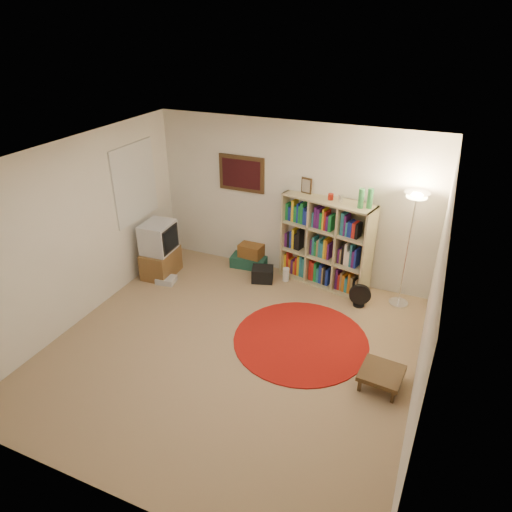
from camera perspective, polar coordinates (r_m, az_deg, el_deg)
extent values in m
cube|color=#917555|center=(6.05, -3.18, -11.64)|extent=(4.50, 4.50, 0.02)
cube|color=white|center=(4.86, -3.97, 11.97)|extent=(4.50, 4.50, 0.02)
cube|color=beige|center=(7.24, 4.49, 6.86)|extent=(4.50, 0.02, 2.50)
cube|color=beige|center=(3.85, -19.26, -16.24)|extent=(4.50, 0.02, 2.50)
cube|color=beige|center=(6.58, -21.47, 2.70)|extent=(0.02, 4.50, 2.50)
cube|color=beige|center=(4.89, 21.06, -6.14)|extent=(0.02, 4.50, 2.50)
cube|color=#342212|center=(7.39, -1.81, 10.26)|extent=(0.78, 0.04, 0.58)
cube|color=#3C0C11|center=(7.38, -1.88, 10.22)|extent=(0.66, 0.01, 0.46)
cube|color=white|center=(7.35, -14.91, 8.83)|extent=(0.03, 1.00, 1.20)
cube|color=beige|center=(6.92, 19.06, 3.89)|extent=(0.08, 0.01, 0.12)
cube|color=tan|center=(7.48, 8.34, -3.17)|extent=(1.49, 0.73, 0.03)
cube|color=tan|center=(6.87, 9.13, 6.89)|extent=(1.49, 0.73, 0.03)
cube|color=tan|center=(7.46, 4.00, 3.07)|extent=(0.12, 0.40, 1.43)
cube|color=tan|center=(6.89, 13.81, 0.09)|extent=(0.12, 0.40, 1.43)
cube|color=tan|center=(7.30, 9.45, 2.18)|extent=(1.40, 0.35, 1.43)
cube|color=tan|center=(7.25, 7.07, 2.14)|extent=(0.12, 0.39, 1.37)
cube|color=tan|center=(7.05, 10.41, 1.13)|extent=(0.12, 0.39, 1.37)
cube|color=tan|center=(7.25, 8.58, -0.05)|extent=(1.42, 0.69, 0.03)
cube|color=tan|center=(7.05, 8.85, 3.38)|extent=(1.42, 0.69, 0.03)
cube|color=gold|center=(7.64, 3.94, -0.68)|extent=(0.08, 0.17, 0.31)
cube|color=#AF2119|center=(7.61, 4.24, -0.59)|extent=(0.08, 0.17, 0.37)
cube|color=#C86D19|center=(7.62, 4.50, -1.07)|extent=(0.08, 0.17, 0.25)
cube|color=#4F1964|center=(7.60, 4.78, -1.17)|extent=(0.07, 0.17, 0.25)
cube|color=#C86D19|center=(7.58, 5.04, -1.32)|extent=(0.07, 0.17, 0.23)
cube|color=#AF2119|center=(7.55, 5.29, -1.15)|extent=(0.07, 0.17, 0.30)
cube|color=gold|center=(7.52, 5.55, -1.07)|extent=(0.08, 0.17, 0.36)
cube|color=teal|center=(7.50, 5.85, -1.13)|extent=(0.08, 0.17, 0.37)
cube|color=teal|center=(7.48, 6.15, -1.34)|extent=(0.08, 0.17, 0.33)
cube|color=#4F1964|center=(7.45, 4.05, 2.17)|extent=(0.08, 0.17, 0.23)
cube|color=black|center=(7.42, 4.36, 2.16)|extent=(0.08, 0.17, 0.25)
cube|color=#192B96|center=(7.39, 4.64, 2.23)|extent=(0.07, 0.17, 0.30)
cube|color=gold|center=(7.37, 4.92, 2.30)|extent=(0.08, 0.17, 0.34)
cube|color=black|center=(7.36, 5.22, 1.93)|extent=(0.08, 0.17, 0.26)
cube|color=black|center=(7.32, 5.57, 2.14)|extent=(0.08, 0.17, 0.35)
cube|color=#197D37|center=(7.25, 4.18, 5.65)|extent=(0.08, 0.17, 0.28)
cube|color=#192B96|center=(7.24, 4.52, 5.37)|extent=(0.09, 0.17, 0.23)
cube|color=gold|center=(7.19, 4.88, 5.72)|extent=(0.08, 0.17, 0.35)
cube|color=#197D37|center=(7.18, 5.20, 5.32)|extent=(0.08, 0.17, 0.27)
cube|color=#192B96|center=(7.15, 5.49, 5.44)|extent=(0.06, 0.17, 0.32)
cube|color=#197D37|center=(7.14, 5.71, 5.27)|extent=(0.07, 0.17, 0.29)
cube|color=#197D37|center=(7.11, 6.01, 5.38)|extent=(0.08, 0.17, 0.35)
cube|color=#192B96|center=(7.11, 6.28, 5.07)|extent=(0.06, 0.17, 0.28)
cube|color=#192B96|center=(7.10, 6.54, 4.83)|extent=(0.08, 0.17, 0.24)
cube|color=#AF2119|center=(7.42, 7.02, -1.58)|extent=(0.08, 0.17, 0.35)
cube|color=#AF2119|center=(7.41, 7.32, -1.78)|extent=(0.08, 0.17, 0.32)
cube|color=#197D37|center=(7.39, 7.64, -1.87)|extent=(0.08, 0.17, 0.33)
cube|color=teal|center=(7.39, 7.94, -2.24)|extent=(0.08, 0.17, 0.25)
cube|color=#192B96|center=(7.35, 8.29, -2.07)|extent=(0.08, 0.17, 0.33)
cube|color=olive|center=(7.35, 8.55, -2.29)|extent=(0.06, 0.17, 0.29)
cube|color=black|center=(7.32, 8.80, -2.25)|extent=(0.07, 0.17, 0.33)
cube|color=#192B96|center=(7.32, 9.08, -2.52)|extent=(0.08, 0.17, 0.28)
cube|color=#4F1964|center=(7.24, 7.17, 1.26)|extent=(0.07, 0.17, 0.24)
cube|color=teal|center=(7.21, 7.42, 1.38)|extent=(0.07, 0.17, 0.30)
cube|color=#197D37|center=(7.21, 7.67, 1.05)|extent=(0.07, 0.17, 0.23)
cube|color=olive|center=(7.18, 7.94, 1.11)|extent=(0.07, 0.17, 0.27)
cube|color=teal|center=(7.16, 8.17, 1.14)|extent=(0.06, 0.17, 0.30)
cube|color=teal|center=(7.16, 8.45, 0.85)|extent=(0.09, 0.17, 0.24)
cube|color=gold|center=(7.12, 8.78, 1.04)|extent=(0.06, 0.17, 0.32)
cube|color=#C86D19|center=(7.11, 9.02, 0.94)|extent=(0.07, 0.17, 0.32)
cube|color=#4F1964|center=(7.11, 9.25, 0.66)|extent=(0.07, 0.17, 0.26)
cube|color=teal|center=(7.04, 7.38, 4.62)|extent=(0.06, 0.17, 0.25)
cube|color=#4F1964|center=(7.01, 7.68, 4.89)|extent=(0.08, 0.17, 0.34)
cube|color=#4F1964|center=(6.99, 8.03, 4.73)|extent=(0.08, 0.17, 0.32)
cube|color=#197D37|center=(6.98, 8.35, 4.43)|extent=(0.08, 0.17, 0.27)
cube|color=gold|center=(6.95, 8.65, 4.65)|extent=(0.06, 0.17, 0.35)
cube|color=#AF2119|center=(6.94, 8.88, 4.44)|extent=(0.07, 0.17, 0.31)
cube|color=#4F1964|center=(6.94, 9.14, 4.13)|extent=(0.07, 0.17, 0.25)
cube|color=#197D37|center=(6.92, 9.47, 4.11)|extent=(0.08, 0.17, 0.27)
cube|color=#4F1964|center=(7.24, 10.27, -2.67)|extent=(0.07, 0.17, 0.35)
cube|color=#AF2119|center=(7.25, 10.52, -3.03)|extent=(0.07, 0.17, 0.27)
cube|color=olive|center=(7.22, 10.79, -2.98)|extent=(0.06, 0.17, 0.31)
cube|color=#C86D19|center=(7.22, 11.06, -3.18)|extent=(0.08, 0.17, 0.28)
cube|color=teal|center=(7.21, 11.40, -3.42)|extent=(0.08, 0.17, 0.24)
cube|color=#C86D19|center=(7.17, 11.76, -3.20)|extent=(0.07, 0.17, 0.34)
cube|color=olive|center=(7.17, 12.04, -3.48)|extent=(0.08, 0.17, 0.29)
cube|color=black|center=(7.17, 12.33, -3.79)|extent=(0.07, 0.17, 0.23)
cube|color=olive|center=(7.15, 12.63, -3.75)|extent=(0.07, 0.17, 0.26)
cube|color=#4F1964|center=(7.05, 10.52, 0.17)|extent=(0.07, 0.17, 0.23)
cube|color=olive|center=(7.04, 10.76, 0.11)|extent=(0.06, 0.17, 0.24)
cube|color=black|center=(7.00, 11.05, 0.36)|extent=(0.07, 0.17, 0.33)
cube|color=silver|center=(6.98, 11.36, 0.35)|extent=(0.07, 0.17, 0.35)
cube|color=silver|center=(6.99, 11.64, -0.18)|extent=(0.08, 0.17, 0.23)
cube|color=teal|center=(6.95, 12.00, 0.21)|extent=(0.07, 0.17, 0.37)
cube|color=#4F1964|center=(6.96, 12.24, -0.25)|extent=(0.07, 0.17, 0.26)
cube|color=#192B96|center=(6.94, 12.53, -0.19)|extent=(0.07, 0.17, 0.30)
cube|color=teal|center=(6.82, 10.97, 4.04)|extent=(0.09, 0.17, 0.36)
cube|color=#4F1964|center=(6.81, 11.29, 3.83)|extent=(0.07, 0.17, 0.33)
cube|color=teal|center=(6.82, 11.49, 3.39)|extent=(0.06, 0.17, 0.23)
cube|color=#192B96|center=(6.80, 11.74, 3.39)|extent=(0.07, 0.17, 0.25)
cube|color=#192B96|center=(6.79, 11.99, 3.28)|extent=(0.07, 0.17, 0.24)
cube|color=#AF2119|center=(6.78, 12.32, 3.20)|extent=(0.09, 0.17, 0.24)
cube|color=black|center=(6.76, 12.70, 3.08)|extent=(0.07, 0.17, 0.24)
cube|color=#342212|center=(7.02, 6.33, 8.74)|extent=(0.17, 0.06, 0.25)
cube|color=gray|center=(7.01, 6.27, 8.71)|extent=(0.13, 0.04, 0.19)
cylinder|color=#A31C0F|center=(6.84, 9.32, 7.33)|extent=(0.10, 0.10, 0.09)
cylinder|color=white|center=(6.77, 10.55, 7.09)|extent=(0.09, 0.09, 0.11)
cylinder|color=#3DA054|center=(6.58, 13.00, 7.04)|extent=(0.10, 0.10, 0.29)
cylinder|color=#3DA054|center=(6.61, 14.07, 7.00)|extent=(0.10, 0.10, 0.29)
cylinder|color=white|center=(7.20, 17.35, -5.61)|extent=(0.32, 0.32, 0.03)
cylinder|color=white|center=(6.80, 18.33, 0.28)|extent=(0.03, 0.03, 1.64)
cone|color=white|center=(6.47, 19.45, 6.96)|extent=(0.38, 0.38, 0.13)
cylinder|color=#FFD88C|center=(6.47, 19.45, 7.00)|extent=(0.31, 0.31, 0.02)
cylinder|color=black|center=(7.01, 12.70, -5.94)|extent=(0.20, 0.20, 0.03)
cylinder|color=black|center=(6.97, 12.77, -5.40)|extent=(0.04, 0.04, 0.13)
cylinder|color=black|center=(6.89, 12.87, -4.70)|extent=(0.32, 0.14, 0.32)
cube|color=brown|center=(7.69, -11.79, -0.80)|extent=(0.47, 0.66, 0.44)
cube|color=#B7B6BB|center=(7.48, -12.13, 2.32)|extent=(0.47, 0.55, 0.49)
cube|color=black|center=(7.37, -10.63, 2.07)|extent=(0.04, 0.46, 0.41)
cube|color=black|center=(7.37, -10.60, 2.06)|extent=(0.03, 0.41, 0.35)
cube|color=#B7B6BB|center=(7.52, -11.16, -2.94)|extent=(0.33, 0.29, 0.10)
cube|color=#163E33|center=(7.86, -0.78, -0.54)|extent=(0.64, 0.44, 0.19)
cube|color=brown|center=(7.73, -0.60, 0.70)|extent=(0.41, 0.31, 0.22)
cube|color=black|center=(7.40, 0.82, -2.29)|extent=(0.40, 0.37, 0.23)
cylinder|color=white|center=(7.42, 3.76, -2.32)|extent=(0.12, 0.12, 0.22)
cylinder|color=maroon|center=(6.20, 5.61, -10.42)|extent=(1.79, 1.79, 0.02)
cube|color=#342212|center=(5.61, 15.44, -13.93)|extent=(0.52, 0.52, 0.06)
cube|color=#342212|center=(5.56, 12.83, -15.41)|extent=(0.04, 0.04, 0.17)
cube|color=#342212|center=(5.52, 16.74, -16.45)|extent=(0.04, 0.04, 0.17)
cube|color=#342212|center=(5.84, 13.97, -13.08)|extent=(0.04, 0.04, 0.17)
cube|color=#342212|center=(5.80, 17.65, -14.04)|extent=(0.04, 0.04, 0.17)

